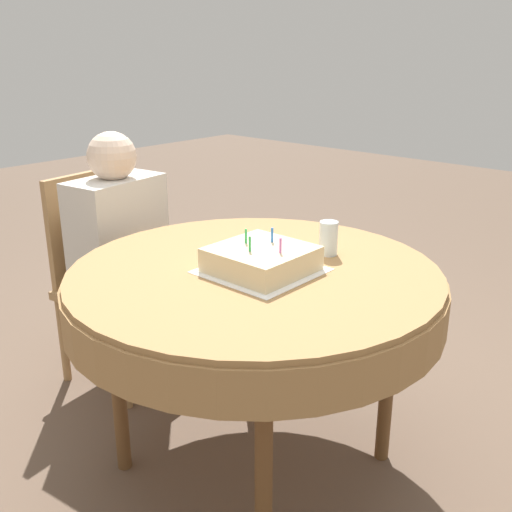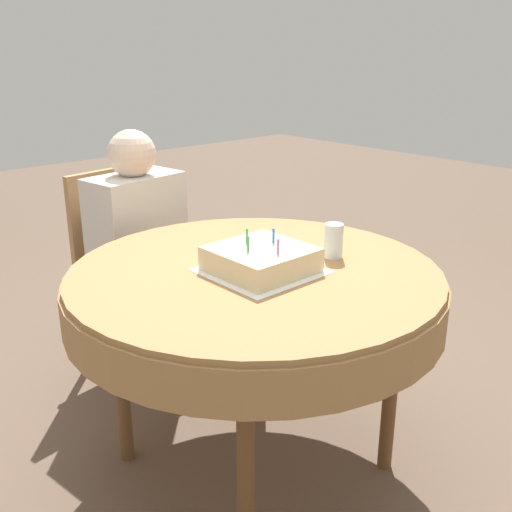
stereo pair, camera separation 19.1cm
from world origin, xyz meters
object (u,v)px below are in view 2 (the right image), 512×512
Objects in this scene: person at (140,233)px; drinking_glass at (334,241)px; birthday_cake at (260,259)px; chair at (129,267)px.

person is 0.96m from drinking_glass.
person is 3.90× the size of birthday_cake.
birthday_cake is 0.29m from drinking_glass.
person is at bearing -90.00° from chair.
chair is at bearing 101.59° from drinking_glass.
person reaches higher than drinking_glass.
drinking_glass is (0.28, -0.07, 0.02)m from birthday_cake.
chair reaches higher than birthday_cake.
birthday_cake is at bearing 166.74° from drinking_glass.
chair is 0.21m from person.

